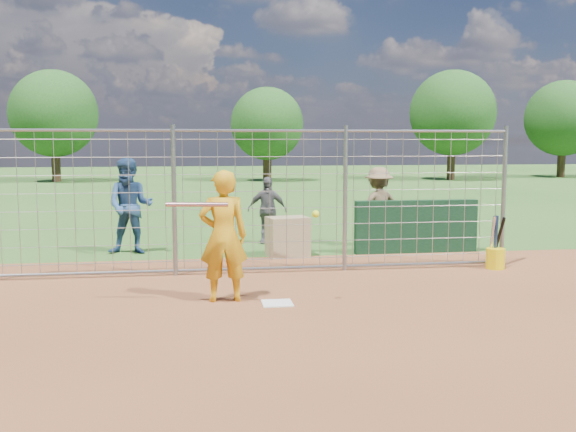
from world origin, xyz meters
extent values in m
plane|color=#2D591E|center=(0.00, 0.00, 0.00)|extent=(100.00, 100.00, 0.00)
plane|color=brown|center=(0.00, -3.00, 0.01)|extent=(18.00, 18.00, 0.00)
cube|color=silver|center=(0.00, -0.20, 0.01)|extent=(0.43, 0.43, 0.02)
cube|color=#11381E|center=(3.40, 3.60, 0.55)|extent=(2.60, 0.20, 1.10)
imported|color=orange|center=(-0.75, 0.08, 0.96)|extent=(0.71, 0.48, 1.92)
imported|color=navy|center=(-2.47, 4.34, 0.99)|extent=(1.05, 0.86, 1.98)
imported|color=#555459|center=(0.47, 5.30, 0.76)|extent=(0.94, 0.50, 1.52)
imported|color=olive|center=(2.86, 4.54, 0.88)|extent=(1.24, 0.86, 1.75)
cube|color=tan|center=(0.69, 3.57, 0.40)|extent=(0.90, 0.71, 0.80)
cylinder|color=silver|center=(-1.12, -0.22, 1.45)|extent=(0.86, 0.20, 0.06)
sphere|color=#EAFF1A|center=(0.53, -0.31, 1.30)|extent=(0.10, 0.10, 0.10)
cylinder|color=yellow|center=(4.26, 1.75, 0.19)|extent=(0.34, 0.34, 0.38)
cylinder|color=silver|center=(4.21, 1.80, 0.55)|extent=(0.06, 0.20, 0.85)
cylinder|color=navy|center=(4.28, 1.80, 0.55)|extent=(0.07, 0.10, 0.85)
cylinder|color=black|center=(4.33, 1.80, 0.55)|extent=(0.12, 0.35, 0.82)
cylinder|color=gray|center=(-1.50, 2.00, 1.30)|extent=(0.08, 0.08, 2.60)
cylinder|color=gray|center=(1.50, 2.00, 1.30)|extent=(0.08, 0.08, 2.60)
cylinder|color=gray|center=(4.50, 2.00, 1.30)|extent=(0.08, 0.08, 2.60)
cylinder|color=gray|center=(0.00, 2.00, 2.50)|extent=(9.00, 0.05, 0.05)
cylinder|color=gray|center=(0.00, 2.00, 0.08)|extent=(9.00, 0.05, 0.05)
cube|color=gray|center=(0.00, 2.00, 1.25)|extent=(9.00, 0.02, 2.50)
cylinder|color=#3F2B19|center=(-9.00, 29.00, 1.26)|extent=(0.50, 0.50, 2.52)
sphere|color=#26561E|center=(-9.00, 29.00, 3.85)|extent=(4.90, 4.90, 4.90)
cylinder|color=#3F2B19|center=(3.00, 28.00, 1.08)|extent=(0.50, 0.50, 2.16)
sphere|color=#26561E|center=(3.00, 28.00, 3.30)|extent=(4.20, 4.20, 4.20)
cylinder|color=#3F2B19|center=(14.00, 27.50, 1.30)|extent=(0.50, 0.50, 2.59)
sphere|color=#26561E|center=(14.00, 27.50, 3.96)|extent=(5.04, 5.04, 5.04)
cylinder|color=#3F2B19|center=(22.00, 29.00, 1.22)|extent=(0.50, 0.50, 2.45)
sphere|color=#26561E|center=(22.00, 29.00, 3.74)|extent=(4.76, 4.76, 4.76)
camera|label=1|loc=(-1.13, -9.10, 2.33)|focal=40.00mm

